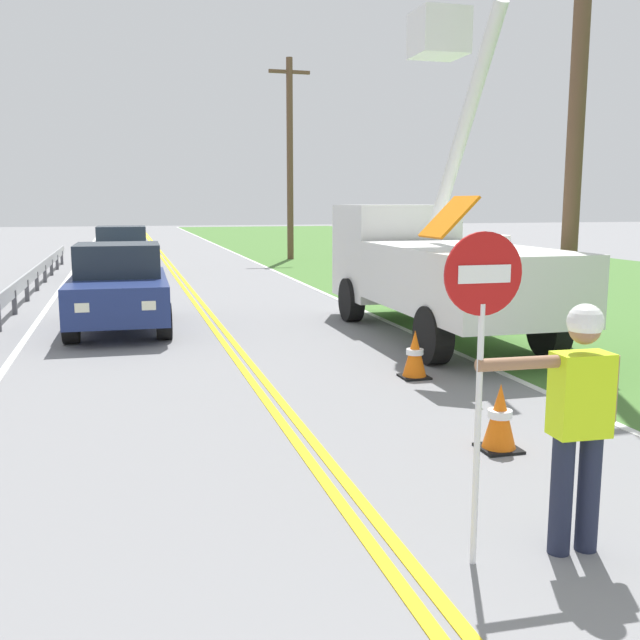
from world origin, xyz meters
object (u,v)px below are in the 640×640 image
oncoming_sedan_second (122,252)px  traffic_cone_lead (500,418)px  utility_pole_mid (290,156)px  utility_bucket_truck (430,260)px  utility_pole_near (579,74)px  traffic_cone_mid (415,355)px  oncoming_sedan_nearest (119,288)px  flagger_worker (579,413)px  stop_sign_paddle (481,325)px

oncoming_sedan_second → traffic_cone_lead: (3.68, -19.34, -0.50)m
traffic_cone_lead → oncoming_sedan_second: bearing=100.8°
utility_pole_mid → utility_bucket_truck: bearing=-94.7°
utility_pole_near → traffic_cone_mid: bearing=-157.9°
oncoming_sedan_nearest → utility_pole_mid: utility_pole_mid is taller
flagger_worker → utility_pole_mid: bearing=81.3°
traffic_cone_lead → flagger_worker: bearing=-105.5°
stop_sign_paddle → utility_pole_mid: utility_pole_mid is taller
utility_pole_near → utility_pole_mid: (-0.18, 20.60, -0.10)m
flagger_worker → oncoming_sedan_second: size_ratio=0.44×
stop_sign_paddle → utility_pole_mid: size_ratio=0.27×
utility_bucket_truck → traffic_cone_lead: utility_bucket_truck is taller
flagger_worker → traffic_cone_lead: bearing=74.5°
flagger_worker → traffic_cone_lead: 2.30m
utility_bucket_truck → flagger_worker: bearing=-107.1°
oncoming_sedan_nearest → utility_pole_mid: (7.32, 16.64, 3.67)m
flagger_worker → utility_pole_mid: size_ratio=0.21×
traffic_cone_mid → oncoming_sedan_nearest: bearing=127.7°
traffic_cone_lead → utility_pole_near: bearing=50.0°
utility_bucket_truck → utility_pole_near: bearing=-48.3°
traffic_cone_mid → stop_sign_paddle: bearing=-108.3°
utility_bucket_truck → traffic_cone_mid: 3.86m
oncoming_sedan_nearest → utility_pole_near: (7.51, -3.96, 3.77)m
stop_sign_paddle → utility_pole_near: utility_pole_near is taller
flagger_worker → utility_pole_near: bearing=56.6°
utility_bucket_truck → oncoming_sedan_nearest: size_ratio=1.65×
flagger_worker → utility_bucket_truck: size_ratio=0.27×
utility_pole_near → flagger_worker: bearing=-123.4°
stop_sign_paddle → traffic_cone_lead: size_ratio=3.33×
oncoming_sedan_second → utility_pole_near: 17.04m
flagger_worker → oncoming_sedan_nearest: flagger_worker is taller
stop_sign_paddle → traffic_cone_lead: bearing=56.9°
oncoming_sedan_nearest → utility_pole_near: 9.29m
traffic_cone_mid → utility_pole_mid: bearing=81.7°
utility_pole_mid → traffic_cone_lead: bearing=-98.1°
traffic_cone_mid → oncoming_sedan_second: bearing=104.0°
stop_sign_paddle → oncoming_sedan_nearest: size_ratio=0.56×
utility_pole_near → traffic_cone_mid: size_ratio=12.63×
utility_pole_mid → traffic_cone_mid: bearing=-98.3°
traffic_cone_lead → traffic_cone_mid: size_ratio=1.00×
utility_pole_mid → oncoming_sedan_nearest: bearing=-113.8°
oncoming_sedan_nearest → traffic_cone_lead: size_ratio=5.92×
traffic_cone_lead → stop_sign_paddle: bearing=-123.1°
stop_sign_paddle → utility_pole_near: (5.10, 6.55, 2.90)m
utility_bucket_truck → traffic_cone_lead: 6.81m
utility_bucket_truck → traffic_cone_mid: (-1.67, -3.30, -1.09)m
stop_sign_paddle → oncoming_sedan_second: bearing=96.2°
oncoming_sedan_second → utility_pole_mid: bearing=38.3°
oncoming_sedan_nearest → stop_sign_paddle: bearing=-77.1°
utility_bucket_truck → oncoming_sedan_nearest: bearing=160.6°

